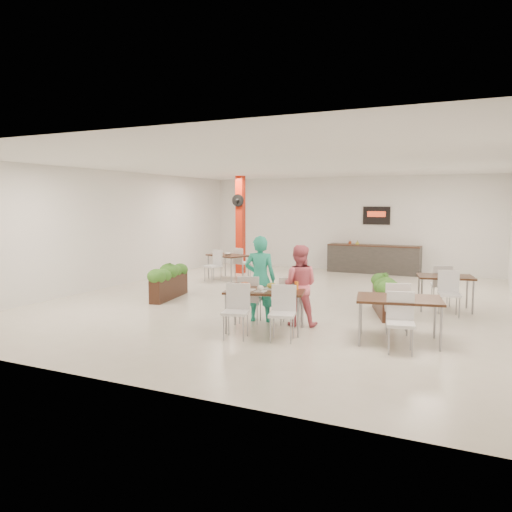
{
  "coord_description": "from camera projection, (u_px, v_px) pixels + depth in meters",
  "views": [
    {
      "loc": [
        4.48,
        -10.85,
        2.3
      ],
      "look_at": [
        -0.37,
        -0.56,
        1.1
      ],
      "focal_mm": 35.0,
      "sensor_mm": 36.0,
      "label": 1
    }
  ],
  "objects": [
    {
      "name": "ground",
      "position": [
        280.0,
        300.0,
        11.9
      ],
      "size": [
        12.0,
        12.0,
        0.0
      ],
      "primitive_type": "plane",
      "color": "beige",
      "rests_on": "ground"
    },
    {
      "name": "room_shell",
      "position": [
        281.0,
        216.0,
        11.69
      ],
      "size": [
        10.1,
        12.1,
        3.22
      ],
      "color": "white",
      "rests_on": "ground"
    },
    {
      "name": "red_column",
      "position": [
        240.0,
        224.0,
        16.41
      ],
      "size": [
        0.4,
        0.41,
        3.2
      ],
      "color": "#B4200C",
      "rests_on": "ground"
    },
    {
      "name": "service_counter",
      "position": [
        373.0,
        258.0,
        16.51
      ],
      "size": [
        3.0,
        0.64,
        2.2
      ],
      "color": "#2B2826",
      "rests_on": "ground"
    },
    {
      "name": "main_table",
      "position": [
        264.0,
        296.0,
        8.97
      ],
      "size": [
        1.58,
        1.87,
        0.92
      ],
      "rotation": [
        0.0,
        0.0,
        0.24
      ],
      "color": "black",
      "rests_on": "ground"
    },
    {
      "name": "diner_man",
      "position": [
        260.0,
        279.0,
        9.7
      ],
      "size": [
        0.69,
        0.54,
        1.68
      ],
      "primitive_type": "imported",
      "rotation": [
        0.0,
        0.0,
        3.39
      ],
      "color": "#27AC8A",
      "rests_on": "ground"
    },
    {
      "name": "diner_woman",
      "position": [
        299.0,
        285.0,
        9.37
      ],
      "size": [
        0.86,
        0.74,
        1.53
      ],
      "primitive_type": "imported",
      "rotation": [
        0.0,
        0.0,
        3.39
      ],
      "color": "#E86779",
      "rests_on": "ground"
    },
    {
      "name": "planter_left",
      "position": [
        169.0,
        279.0,
        12.09
      ],
      "size": [
        0.63,
        1.7,
        0.89
      ],
      "rotation": [
        0.0,
        0.0,
        1.74
      ],
      "color": "black",
      "rests_on": "ground"
    },
    {
      "name": "planter_right",
      "position": [
        384.0,
        292.0,
        10.33
      ],
      "size": [
        0.83,
        1.62,
        0.88
      ],
      "rotation": [
        0.0,
        0.0,
        1.91
      ],
      "color": "black",
      "rests_on": "ground"
    },
    {
      "name": "side_table_a",
      "position": [
        228.0,
        259.0,
        15.16
      ],
      "size": [
        1.41,
        1.66,
        0.92
      ],
      "rotation": [
        0.0,
        0.0,
        -0.37
      ],
      "color": "black",
      "rests_on": "ground"
    },
    {
      "name": "side_table_b",
      "position": [
        445.0,
        282.0,
        10.73
      ],
      "size": [
        1.28,
        1.67,
        0.92
      ],
      "rotation": [
        0.0,
        0.0,
        0.22
      ],
      "color": "black",
      "rests_on": "ground"
    },
    {
      "name": "side_table_c",
      "position": [
        399.0,
        304.0,
        8.23
      ],
      "size": [
        1.52,
        1.67,
        0.92
      ],
      "rotation": [
        0.0,
        0.0,
        0.21
      ],
      "color": "black",
      "rests_on": "ground"
    }
  ]
}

